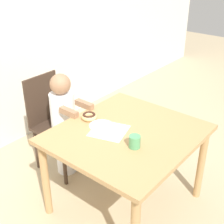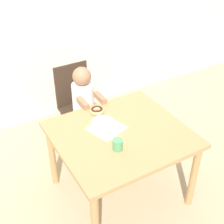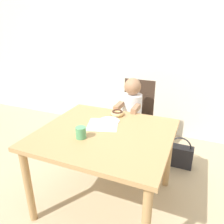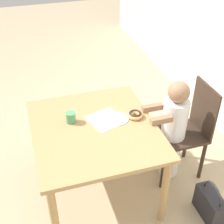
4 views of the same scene
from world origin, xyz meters
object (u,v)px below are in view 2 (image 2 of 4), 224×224
object	(u,v)px
chair	(79,108)
handbag	(124,120)
donut	(97,110)
child_figure	(84,110)
cup	(118,145)

from	to	relation	value
chair	handbag	world-z (taller)	chair
donut	child_figure	bearing A→B (deg)	83.96
chair	child_figure	bearing A→B (deg)	-90.00
donut	handbag	distance (m)	0.96
chair	child_figure	size ratio (longest dim) A/B	0.92
donut	chair	bearing A→B (deg)	85.60
chair	child_figure	world-z (taller)	child_figure
child_figure	donut	size ratio (longest dim) A/B	7.98
handbag	cup	world-z (taller)	cup
child_figure	donut	bearing A→B (deg)	-96.04
donut	cup	xyz separation A→B (m)	(-0.09, -0.52, 0.02)
child_figure	donut	xyz separation A→B (m)	(-0.04, -0.35, 0.22)
child_figure	cup	xyz separation A→B (m)	(-0.13, -0.87, 0.24)
chair	child_figure	distance (m)	0.14
child_figure	cup	size ratio (longest dim) A/B	11.08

